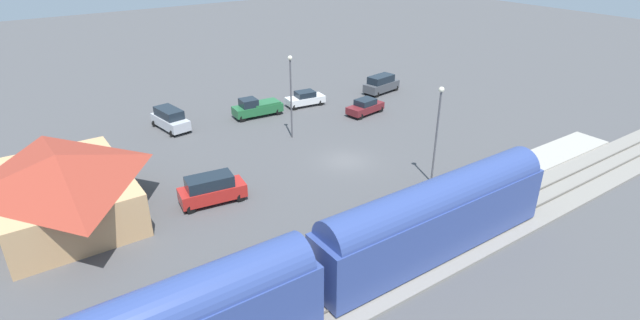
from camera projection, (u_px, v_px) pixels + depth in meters
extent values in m
plane|color=#4C4C4F|center=(345.00, 161.00, 43.64)|extent=(200.00, 200.00, 0.00)
cube|color=gray|center=(470.00, 233.00, 33.22)|extent=(4.80, 70.00, 0.18)
cube|color=#59544C|center=(479.00, 236.00, 32.63)|extent=(0.10, 70.00, 0.12)
cube|color=#59544C|center=(462.00, 226.00, 33.69)|extent=(0.10, 70.00, 0.12)
cube|color=#A8A399|center=(427.00, 207.00, 36.16)|extent=(3.20, 46.00, 0.30)
cube|color=#33478C|center=(435.00, 224.00, 30.46)|extent=(2.90, 17.51, 3.70)
cube|color=gold|center=(418.00, 218.00, 31.67)|extent=(0.04, 16.11, 0.36)
cylinder|color=#33478C|center=(438.00, 200.00, 29.70)|extent=(2.75, 16.81, 2.76)
cube|color=tan|center=(66.00, 197.00, 34.61)|extent=(11.89, 8.35, 3.23)
pyramid|color=#9E3828|center=(58.00, 166.00, 33.55)|extent=(12.69, 9.15, 1.67)
cube|color=#4C3323|center=(128.00, 187.00, 37.01)|extent=(1.10, 0.08, 2.10)
cylinder|color=#23284C|center=(427.00, 200.00, 35.98)|extent=(0.22, 0.22, 0.85)
cylinder|color=silver|center=(428.00, 191.00, 35.66)|extent=(0.36, 0.36, 0.62)
sphere|color=tan|center=(429.00, 186.00, 35.47)|extent=(0.24, 0.24, 0.24)
cube|color=#236638|center=(258.00, 109.00, 53.62)|extent=(2.36, 5.53, 0.92)
cube|color=#19232D|center=(248.00, 103.00, 52.77)|extent=(1.85, 1.85, 0.84)
cylinder|color=black|center=(243.00, 119.00, 52.16)|extent=(0.22, 0.76, 0.76)
cylinder|color=black|center=(237.00, 114.00, 53.50)|extent=(0.22, 0.76, 0.76)
cylinder|color=black|center=(279.00, 112.00, 54.13)|extent=(0.22, 0.76, 0.76)
cylinder|color=black|center=(272.00, 107.00, 55.46)|extent=(0.22, 0.76, 0.76)
cube|color=#236638|center=(265.00, 103.00, 53.80)|extent=(2.08, 3.10, 0.20)
cube|color=#47494F|center=(381.00, 86.00, 61.24)|extent=(2.75, 5.16, 1.00)
cube|color=#19232D|center=(381.00, 79.00, 60.74)|extent=(2.27, 3.67, 0.88)
cylinder|color=black|center=(385.00, 85.00, 63.20)|extent=(0.22, 0.68, 0.68)
cylinder|color=black|center=(396.00, 88.00, 62.09)|extent=(0.22, 0.68, 0.68)
cylinder|color=black|center=(366.00, 92.00, 60.81)|extent=(0.22, 0.68, 0.68)
cylinder|color=black|center=(377.00, 95.00, 59.70)|extent=(0.22, 0.68, 0.68)
cube|color=white|center=(305.00, 100.00, 56.79)|extent=(2.34, 4.68, 0.76)
cube|color=#19232D|center=(305.00, 94.00, 56.49)|extent=(1.86, 2.33, 0.64)
cylinder|color=black|center=(295.00, 107.00, 55.59)|extent=(0.22, 0.68, 0.68)
cylinder|color=black|center=(289.00, 103.00, 56.87)|extent=(0.22, 0.68, 0.68)
cylinder|color=black|center=(321.00, 103.00, 57.04)|extent=(0.22, 0.68, 0.68)
cylinder|color=black|center=(315.00, 99.00, 58.31)|extent=(0.22, 0.68, 0.68)
cube|color=red|center=(213.00, 192.00, 36.76)|extent=(2.59, 5.12, 1.00)
cube|color=#19232D|center=(209.00, 182.00, 36.29)|extent=(2.16, 3.63, 0.88)
cylinder|color=black|center=(234.00, 188.00, 38.45)|extent=(0.22, 0.68, 0.68)
cylinder|color=black|center=(241.00, 197.00, 37.07)|extent=(0.22, 0.68, 0.68)
cylinder|color=black|center=(185.00, 199.00, 36.89)|extent=(0.22, 0.68, 0.68)
cylinder|color=black|center=(191.00, 209.00, 35.51)|extent=(0.22, 0.68, 0.68)
cube|color=silver|center=(171.00, 122.00, 50.06)|extent=(5.13, 2.66, 1.00)
cube|color=#19232D|center=(169.00, 113.00, 49.75)|extent=(3.65, 2.21, 0.88)
cylinder|color=black|center=(188.00, 129.00, 49.55)|extent=(0.22, 0.68, 0.68)
cylinder|color=black|center=(173.00, 134.00, 48.49)|extent=(0.22, 0.68, 0.68)
cylinder|color=black|center=(170.00, 119.00, 52.05)|extent=(0.22, 0.68, 0.68)
cylinder|color=black|center=(155.00, 123.00, 50.99)|extent=(0.22, 0.68, 0.68)
cube|color=maroon|center=(365.00, 108.00, 54.22)|extent=(2.54, 4.74, 0.76)
cube|color=#19232D|center=(365.00, 102.00, 53.92)|extent=(1.94, 2.39, 0.64)
cylinder|color=black|center=(360.00, 117.00, 52.80)|extent=(0.22, 0.68, 0.68)
cylinder|color=black|center=(349.00, 113.00, 53.84)|extent=(0.22, 0.68, 0.68)
cylinder|color=black|center=(380.00, 109.00, 54.93)|extent=(0.22, 0.68, 0.68)
cylinder|color=black|center=(370.00, 106.00, 55.97)|extent=(0.22, 0.68, 0.68)
cylinder|color=#515156|center=(436.00, 139.00, 38.39)|extent=(0.16, 0.16, 7.70)
sphere|color=#EAE5C6|center=(442.00, 90.00, 36.64)|extent=(0.44, 0.44, 0.44)
cylinder|color=#515156|center=(291.00, 100.00, 46.80)|extent=(0.16, 0.16, 7.81)
sphere|color=#EAE5C6|center=(290.00, 58.00, 45.03)|extent=(0.44, 0.44, 0.44)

